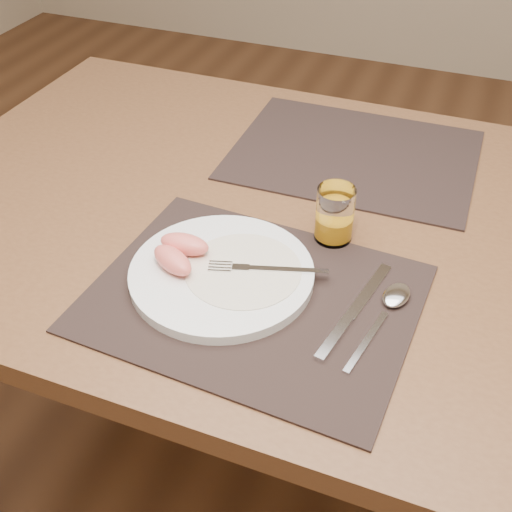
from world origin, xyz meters
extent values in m
plane|color=#55341D|center=(0.00, 0.00, 0.00)|extent=(5.00, 5.00, 0.00)
cube|color=brown|center=(0.00, 0.00, 0.73)|extent=(1.40, 0.90, 0.04)
cylinder|color=brown|center=(-0.62, 0.37, 0.35)|extent=(0.06, 0.06, 0.71)
cube|color=black|center=(0.00, -0.22, 0.75)|extent=(0.47, 0.37, 0.00)
cube|color=black|center=(0.03, 0.22, 0.75)|extent=(0.46, 0.36, 0.00)
cylinder|color=white|center=(-0.06, -0.20, 0.76)|extent=(0.27, 0.27, 0.02)
cylinder|color=white|center=(-0.03, -0.19, 0.77)|extent=(0.17, 0.17, 0.00)
cube|color=silver|center=(0.03, -0.17, 0.77)|extent=(0.11, 0.04, 0.00)
cube|color=silver|center=(-0.04, -0.19, 0.77)|extent=(0.03, 0.02, 0.00)
cube|color=silver|center=(-0.06, -0.20, 0.77)|extent=(0.04, 0.03, 0.00)
cube|color=silver|center=(0.15, -0.15, 0.76)|extent=(0.04, 0.13, 0.00)
cube|color=silver|center=(0.13, -0.26, 0.76)|extent=(0.03, 0.09, 0.01)
cube|color=silver|center=(0.17, -0.25, 0.76)|extent=(0.03, 0.12, 0.00)
ellipsoid|color=silver|center=(0.19, -0.15, 0.76)|extent=(0.05, 0.06, 0.01)
cylinder|color=white|center=(0.06, -0.05, 0.80)|extent=(0.06, 0.06, 0.09)
cylinder|color=#FFA215|center=(0.06, -0.05, 0.77)|extent=(0.05, 0.05, 0.03)
ellipsoid|color=#EA705F|center=(-0.13, -0.22, 0.79)|extent=(0.08, 0.07, 0.03)
ellipsoid|color=#EA705F|center=(-0.13, -0.18, 0.79)|extent=(0.08, 0.04, 0.03)
camera|label=1|loc=(0.24, -0.84, 1.37)|focal=45.00mm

